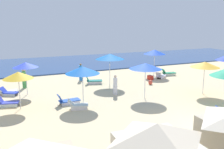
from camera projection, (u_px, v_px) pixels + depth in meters
The scene contains 22 objects.
ground_plane at pixel (212, 129), 12.63m from camera, with size 60.00×60.00×0.00m, color beige.
ocean at pixel (80, 62), 33.48m from camera, with size 60.00×13.34×0.12m, color navy.
umbrella_1 at pixel (18, 75), 15.14m from camera, with size 1.84×1.84×2.36m.
lounge_chair_1_0 at pixel (8, 102), 15.93m from camera, with size 1.34×0.88×0.69m.
umbrella_2 at pixel (205, 65), 18.34m from camera, with size 2.14×2.14×2.46m.
umbrella_3 at pixel (145, 66), 17.30m from camera, with size 2.29×2.29×2.53m.
umbrella_6 at pixel (83, 70), 15.88m from camera, with size 2.23×2.23×2.55m.
lounge_chair_6_0 at pixel (68, 100), 16.34m from camera, with size 1.50×0.72×0.74m.
lounge_chair_6_1 at pixel (78, 105), 15.40m from camera, with size 1.36×0.90×0.65m.
umbrella_7 at pixel (155, 52), 24.86m from camera, with size 2.20×2.20×2.65m.
lounge_chair_7_0 at pixel (161, 76), 23.97m from camera, with size 1.50×1.23×0.69m.
lounge_chair_7_1 at pixel (168, 73), 25.30m from camera, with size 1.50×0.83×0.70m.
umbrella_8 at pixel (25, 65), 18.17m from camera, with size 1.85×1.85×2.46m.
lounge_chair_8_0 at pixel (8, 92), 18.33m from camera, with size 1.37×1.13×0.63m.
lounge_chair_8_1 at pixel (7, 92), 18.60m from camera, with size 1.65×1.04×0.62m.
umbrella_9 at pixel (110, 57), 20.81m from camera, with size 2.43×2.43×2.74m.
lounge_chair_9_0 at pixel (93, 81), 21.85m from camera, with size 1.54×1.02×0.73m.
beachgoer_0 at pixel (24, 79), 20.32m from camera, with size 0.37×0.37×1.64m.
beachgoer_1 at pixel (115, 85), 18.46m from camera, with size 0.41×0.41×1.51m.
beachgoer_2 at pixel (81, 72), 23.07m from camera, with size 0.46×0.46×1.60m.
cooler_box_0 at pixel (150, 78), 23.46m from camera, with size 0.53×0.37×0.40m, color red.
beach_ball_1 at pixel (150, 82), 21.62m from camera, with size 0.38×0.38×0.38m, color #D64735.
Camera 1 is at (-9.47, -8.70, 5.30)m, focal length 39.70 mm.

